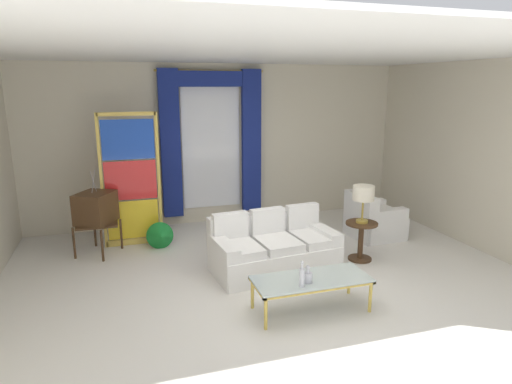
{
  "coord_description": "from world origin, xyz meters",
  "views": [
    {
      "loc": [
        -1.88,
        -5.24,
        2.61
      ],
      "look_at": [
        0.05,
        0.9,
        1.05
      ],
      "focal_mm": 31.01,
      "sensor_mm": 36.0,
      "label": 1
    }
  ],
  "objects_px": {
    "round_side_table": "(361,238)",
    "table_lamp_brass": "(363,195)",
    "couch_white_long": "(272,248)",
    "bottle_blue_decanter": "(302,277)",
    "bottle_crystal_tall": "(308,277)",
    "stained_glass_divider": "(131,183)",
    "coffee_table": "(311,281)",
    "vintage_tv": "(96,209)",
    "armchair_white": "(372,221)",
    "peacock_figurine": "(160,237)"
  },
  "relations": [
    {
      "from": "round_side_table",
      "to": "table_lamp_brass",
      "type": "xyz_separation_m",
      "value": [
        -0.0,
        0.0,
        0.67
      ]
    },
    {
      "from": "couch_white_long",
      "to": "bottle_blue_decanter",
      "type": "relative_size",
      "value": 5.95
    },
    {
      "from": "bottle_crystal_tall",
      "to": "stained_glass_divider",
      "type": "bearing_deg",
      "value": 120.78
    },
    {
      "from": "coffee_table",
      "to": "bottle_crystal_tall",
      "type": "height_order",
      "value": "bottle_crystal_tall"
    },
    {
      "from": "bottle_blue_decanter",
      "to": "bottle_crystal_tall",
      "type": "distance_m",
      "value": 0.15
    },
    {
      "from": "coffee_table",
      "to": "stained_glass_divider",
      "type": "bearing_deg",
      "value": 122.85
    },
    {
      "from": "bottle_crystal_tall",
      "to": "round_side_table",
      "type": "bearing_deg",
      "value": 41.69
    },
    {
      "from": "vintage_tv",
      "to": "stained_glass_divider",
      "type": "relative_size",
      "value": 0.61
    },
    {
      "from": "vintage_tv",
      "to": "armchair_white",
      "type": "relative_size",
      "value": 1.58
    },
    {
      "from": "coffee_table",
      "to": "bottle_crystal_tall",
      "type": "relative_size",
      "value": 6.59
    },
    {
      "from": "coffee_table",
      "to": "vintage_tv",
      "type": "distance_m",
      "value": 3.65
    },
    {
      "from": "couch_white_long",
      "to": "table_lamp_brass",
      "type": "height_order",
      "value": "table_lamp_brass"
    },
    {
      "from": "vintage_tv",
      "to": "table_lamp_brass",
      "type": "bearing_deg",
      "value": -20.98
    },
    {
      "from": "vintage_tv",
      "to": "peacock_figurine",
      "type": "distance_m",
      "value": 1.09
    },
    {
      "from": "bottle_crystal_tall",
      "to": "coffee_table",
      "type": "bearing_deg",
      "value": 45.44
    },
    {
      "from": "couch_white_long",
      "to": "table_lamp_brass",
      "type": "relative_size",
      "value": 3.22
    },
    {
      "from": "couch_white_long",
      "to": "coffee_table",
      "type": "xyz_separation_m",
      "value": [
        0.02,
        -1.3,
        0.07
      ]
    },
    {
      "from": "coffee_table",
      "to": "vintage_tv",
      "type": "relative_size",
      "value": 1.02
    },
    {
      "from": "armchair_white",
      "to": "couch_white_long",
      "type": "bearing_deg",
      "value": -160.14
    },
    {
      "from": "couch_white_long",
      "to": "bottle_crystal_tall",
      "type": "bearing_deg",
      "value": -92.74
    },
    {
      "from": "stained_glass_divider",
      "to": "round_side_table",
      "type": "bearing_deg",
      "value": -27.94
    },
    {
      "from": "armchair_white",
      "to": "stained_glass_divider",
      "type": "distance_m",
      "value": 4.17
    },
    {
      "from": "couch_white_long",
      "to": "bottle_crystal_tall",
      "type": "height_order",
      "value": "couch_white_long"
    },
    {
      "from": "bottle_crystal_tall",
      "to": "peacock_figurine",
      "type": "xyz_separation_m",
      "value": [
        -1.41,
        2.65,
        -0.26
      ]
    },
    {
      "from": "bottle_blue_decanter",
      "to": "vintage_tv",
      "type": "xyz_separation_m",
      "value": [
        -2.26,
        2.86,
        0.19
      ]
    },
    {
      "from": "couch_white_long",
      "to": "round_side_table",
      "type": "relative_size",
      "value": 3.09
    },
    {
      "from": "bottle_blue_decanter",
      "to": "bottle_crystal_tall",
      "type": "relative_size",
      "value": 1.48
    },
    {
      "from": "coffee_table",
      "to": "table_lamp_brass",
      "type": "relative_size",
      "value": 2.41
    },
    {
      "from": "peacock_figurine",
      "to": "bottle_crystal_tall",
      "type": "bearing_deg",
      "value": -61.95
    },
    {
      "from": "vintage_tv",
      "to": "round_side_table",
      "type": "xyz_separation_m",
      "value": [
        3.83,
        -1.47,
        -0.37
      ]
    },
    {
      "from": "coffee_table",
      "to": "stained_glass_divider",
      "type": "distance_m",
      "value": 3.57
    },
    {
      "from": "stained_glass_divider",
      "to": "table_lamp_brass",
      "type": "bearing_deg",
      "value": -27.94
    },
    {
      "from": "bottle_crystal_tall",
      "to": "stained_glass_divider",
      "type": "distance_m",
      "value": 3.58
    },
    {
      "from": "vintage_tv",
      "to": "stained_glass_divider",
      "type": "xyz_separation_m",
      "value": [
        0.56,
        0.26,
        0.33
      ]
    },
    {
      "from": "couch_white_long",
      "to": "coffee_table",
      "type": "relative_size",
      "value": 1.33
    },
    {
      "from": "stained_glass_divider",
      "to": "round_side_table",
      "type": "height_order",
      "value": "stained_glass_divider"
    },
    {
      "from": "bottle_blue_decanter",
      "to": "table_lamp_brass",
      "type": "xyz_separation_m",
      "value": [
        1.57,
        1.39,
        0.49
      ]
    },
    {
      "from": "bottle_blue_decanter",
      "to": "table_lamp_brass",
      "type": "height_order",
      "value": "table_lamp_brass"
    },
    {
      "from": "stained_glass_divider",
      "to": "round_side_table",
      "type": "distance_m",
      "value": 3.77
    },
    {
      "from": "armchair_white",
      "to": "bottle_blue_decanter",
      "type": "bearing_deg",
      "value": -135.72
    },
    {
      "from": "coffee_table",
      "to": "couch_white_long",
      "type": "bearing_deg",
      "value": 91.09
    },
    {
      "from": "coffee_table",
      "to": "armchair_white",
      "type": "relative_size",
      "value": 1.62
    },
    {
      "from": "bottle_blue_decanter",
      "to": "stained_glass_divider",
      "type": "relative_size",
      "value": 0.14
    },
    {
      "from": "vintage_tv",
      "to": "armchair_white",
      "type": "distance_m",
      "value": 4.63
    },
    {
      "from": "couch_white_long",
      "to": "stained_glass_divider",
      "type": "height_order",
      "value": "stained_glass_divider"
    },
    {
      "from": "bottle_blue_decanter",
      "to": "bottle_crystal_tall",
      "type": "height_order",
      "value": "bottle_blue_decanter"
    },
    {
      "from": "stained_glass_divider",
      "to": "peacock_figurine",
      "type": "bearing_deg",
      "value": -44.18
    },
    {
      "from": "vintage_tv",
      "to": "peacock_figurine",
      "type": "height_order",
      "value": "vintage_tv"
    },
    {
      "from": "bottle_blue_decanter",
      "to": "coffee_table",
      "type": "bearing_deg",
      "value": 41.73
    },
    {
      "from": "armchair_white",
      "to": "round_side_table",
      "type": "height_order",
      "value": "armchair_white"
    }
  ]
}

